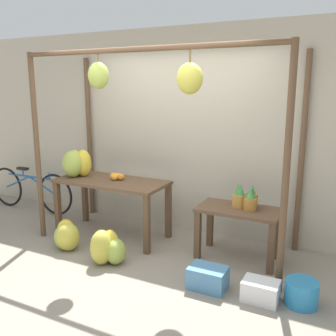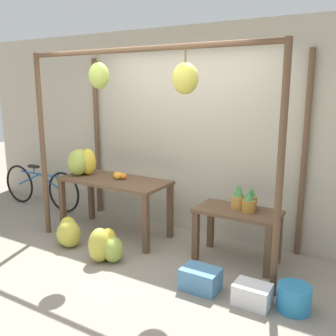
% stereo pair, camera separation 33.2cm
% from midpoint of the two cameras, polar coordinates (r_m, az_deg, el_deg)
% --- Properties ---
extents(ground_plane, '(20.00, 20.00, 0.00)m').
position_cam_midpoint_polar(ground_plane, '(4.41, -8.02, -14.96)').
color(ground_plane, gray).
extents(shop_wall_back, '(8.00, 0.08, 2.80)m').
position_cam_midpoint_polar(shop_wall_back, '(5.21, 0.62, 5.55)').
color(shop_wall_back, '#B2A893').
rests_on(shop_wall_back, ground_plane).
extents(stall_awning, '(3.24, 1.24, 2.43)m').
position_cam_midpoint_polar(stall_awning, '(4.38, -4.24, 8.21)').
color(stall_awning, brown).
rests_on(stall_awning, ground_plane).
extents(display_table_main, '(1.51, 0.68, 0.79)m').
position_cam_midpoint_polar(display_table_main, '(5.12, -10.41, -3.19)').
color(display_table_main, brown).
rests_on(display_table_main, ground_plane).
extents(display_table_side, '(0.96, 0.52, 0.63)m').
position_cam_midpoint_polar(display_table_side, '(4.46, 8.63, -7.75)').
color(display_table_side, brown).
rests_on(display_table_side, ground_plane).
extents(banana_pile_on_table, '(0.41, 0.44, 0.38)m').
position_cam_midpoint_polar(banana_pile_on_table, '(5.37, -15.39, 0.63)').
color(banana_pile_on_table, gold).
rests_on(banana_pile_on_table, display_table_main).
extents(orange_pile, '(0.23, 0.16, 0.09)m').
position_cam_midpoint_polar(orange_pile, '(5.09, -9.62, -1.31)').
color(orange_pile, orange).
rests_on(orange_pile, display_table_main).
extents(pineapple_cluster, '(0.30, 0.26, 0.29)m').
position_cam_midpoint_polar(pineapple_cluster, '(4.41, 9.72, -4.68)').
color(pineapple_cluster, olive).
rests_on(pineapple_cluster, display_table_side).
extents(banana_pile_ground_left, '(0.41, 0.37, 0.37)m').
position_cam_midpoint_polar(banana_pile_ground_left, '(4.99, -17.13, -9.88)').
color(banana_pile_ground_left, gold).
rests_on(banana_pile_ground_left, ground_plane).
extents(banana_pile_ground_right, '(0.43, 0.39, 0.41)m').
position_cam_midpoint_polar(banana_pile_ground_right, '(4.49, -11.29, -11.91)').
color(banana_pile_ground_right, '#9EB247').
rests_on(banana_pile_ground_right, ground_plane).
extents(fruit_crate_white, '(0.38, 0.27, 0.23)m').
position_cam_midpoint_polar(fruit_crate_white, '(3.96, 3.61, -16.38)').
color(fruit_crate_white, '#4C84B2').
rests_on(fruit_crate_white, ground_plane).
extents(blue_bucket, '(0.31, 0.31, 0.24)m').
position_cam_midpoint_polar(blue_bucket, '(3.85, 17.26, -17.75)').
color(blue_bucket, teal).
rests_on(blue_bucket, ground_plane).
extents(parked_bicycle, '(1.74, 0.08, 0.71)m').
position_cam_midpoint_polar(parked_bicycle, '(6.63, -21.63, -3.08)').
color(parked_bicycle, black).
rests_on(parked_bicycle, ground_plane).
extents(fruit_crate_purple, '(0.34, 0.24, 0.20)m').
position_cam_midpoint_polar(fruit_crate_purple, '(3.83, 11.42, -17.93)').
color(fruit_crate_purple, silver).
rests_on(fruit_crate_purple, ground_plane).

